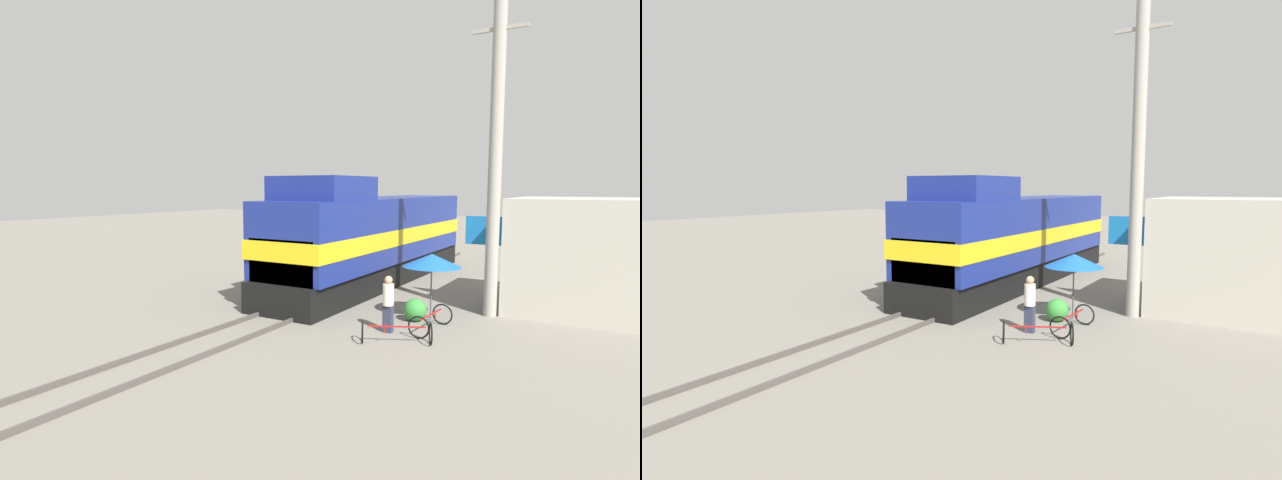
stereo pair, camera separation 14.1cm
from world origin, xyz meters
The scene contains 12 objects.
ground_plane centered at (0.00, 0.00, 0.00)m, with size 120.00×120.00×0.00m, color slate.
rail_near centered at (-0.72, 0.00, 0.07)m, with size 0.08×33.97×0.15m, color #4C4742.
rail_far centered at (0.72, 0.00, 0.07)m, with size 0.08×33.97×0.15m, color #4C4742.
locomotive centered at (0.00, 4.89, 2.14)m, with size 3.22×15.98×4.89m.
utility_pole centered at (6.13, 1.68, 5.56)m, with size 1.80×0.44×11.01m.
vendor_umbrella centered at (4.48, 0.25, 2.01)m, with size 1.98×1.98×2.23m.
billboard_sign centered at (5.64, 3.29, 2.54)m, with size 1.73×0.12×3.38m.
shrub_cluster centered at (4.15, -0.35, 0.38)m, with size 0.77×0.77×0.77m, color #388C38.
person_bystander centered at (3.90, -2.03, 0.97)m, with size 0.34×0.34×1.77m.
bicycle centered at (5.01, -1.23, 0.36)m, with size 0.81×1.96×0.69m.
bicycle_spare centered at (4.57, -2.97, 0.33)m, with size 2.07×1.45×0.64m.
building_block_distant centered at (9.86, 4.03, 2.05)m, with size 6.87×4.71×4.09m, color #B7B2A3.
Camera 2 is at (10.11, -15.92, 4.49)m, focal length 28.00 mm.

